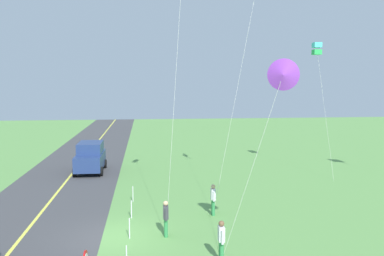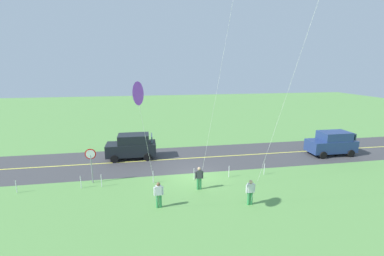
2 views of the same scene
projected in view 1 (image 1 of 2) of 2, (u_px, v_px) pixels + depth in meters
The scene contains 12 objects.
ground_plane at pixel (114, 239), 17.71m from camera, with size 120.00×120.00×0.10m, color #60994C.
asphalt_road at pixel (18, 242), 17.24m from camera, with size 120.00×7.00×0.00m, color #424244.
road_centre_stripe at pixel (18, 241), 17.24m from camera, with size 120.00×0.16×0.00m, color #E5E04C.
car_parked_west_far at pixel (90, 157), 30.84m from camera, with size 4.40×2.12×2.24m.
person_adult_near at pixel (166, 217), 17.74m from camera, with size 0.58×0.22×1.60m.
person_adult_companion at pixel (221, 240), 15.17m from camera, with size 0.58×0.22×1.60m.
person_child_watcher at pixel (213, 199), 20.64m from camera, with size 0.58×0.22×1.60m.
kite_blue_mid at pixel (283, 75), 13.83m from camera, with size 1.26×2.46×7.53m.
kite_pink_drift at pixel (317, 49), 29.16m from camera, with size 2.18×1.01×9.62m.
fence_post_0 at pixel (133, 194), 23.02m from camera, with size 0.05×0.05×0.90m, color silver.
fence_post_1 at pixel (131, 209), 20.20m from camera, with size 0.05×0.05×0.90m, color silver.
fence_post_2 at pixel (129, 228), 17.55m from camera, with size 0.05×0.05×0.90m, color silver.
Camera 1 is at (17.37, 1.40, 6.66)m, focal length 38.03 mm.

